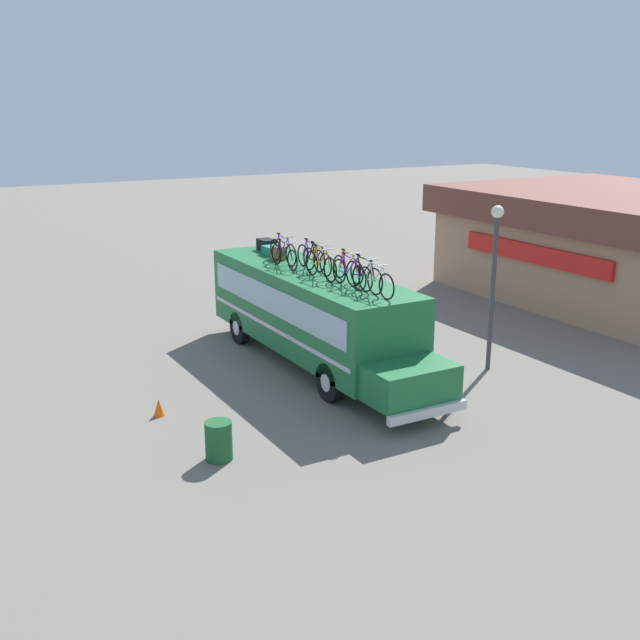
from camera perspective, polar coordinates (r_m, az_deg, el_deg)
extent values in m
plane|color=slate|center=(24.07, -0.80, -3.13)|extent=(120.00, 120.00, 0.00)
cube|color=#1E6B38|center=(23.56, -0.82, 0.89)|extent=(9.28, 2.48, 2.35)
cube|color=#1E6B38|center=(19.50, 6.78, -4.66)|extent=(1.37, 2.28, 0.93)
cube|color=#99B7C6|center=(22.90, -3.57, 1.45)|extent=(8.54, 0.04, 0.82)
cube|color=#99B7C6|center=(24.07, 1.79, 2.18)|extent=(8.54, 0.04, 0.82)
cube|color=silver|center=(23.13, -3.54, -0.64)|extent=(8.91, 0.03, 0.12)
cube|color=silver|center=(24.29, 1.78, 0.20)|extent=(8.91, 0.03, 0.12)
cube|color=silver|center=(19.15, 8.05, -6.86)|extent=(0.16, 2.35, 0.24)
cylinder|color=black|center=(20.79, 0.74, -4.66)|extent=(1.09, 0.28, 1.09)
cylinder|color=silver|center=(20.79, 0.74, -4.66)|extent=(0.49, 0.30, 0.49)
cylinder|color=black|center=(21.92, 5.71, -3.64)|extent=(1.09, 0.28, 1.09)
cylinder|color=silver|center=(21.92, 5.71, -3.64)|extent=(0.49, 0.30, 0.49)
cylinder|color=black|center=(25.91, -6.01, -0.56)|extent=(1.09, 0.28, 1.09)
cylinder|color=silver|center=(25.91, -6.01, -0.56)|extent=(0.49, 0.30, 0.49)
cylinder|color=black|center=(26.82, -1.71, 0.09)|extent=(1.09, 0.28, 1.09)
cylinder|color=silver|center=(26.82, -1.71, 0.09)|extent=(0.49, 0.30, 0.49)
cube|color=black|center=(26.61, -4.02, 5.63)|extent=(0.71, 0.46, 0.39)
cube|color=#1E7F66|center=(25.77, -3.62, 5.20)|extent=(0.63, 0.50, 0.30)
cube|color=olive|center=(25.04, -3.13, 5.04)|extent=(0.52, 0.34, 0.43)
torus|color=black|center=(24.82, -3.35, 5.27)|extent=(0.71, 0.04, 0.71)
torus|color=black|center=(23.87, -2.18, 4.86)|extent=(0.71, 0.04, 0.71)
cylinder|color=purple|center=(24.49, -3.01, 5.77)|extent=(0.21, 0.04, 0.51)
cylinder|color=purple|center=(24.20, -2.67, 5.61)|extent=(0.50, 0.04, 0.49)
cylinder|color=purple|center=(24.23, -2.77, 6.22)|extent=(0.65, 0.04, 0.07)
cylinder|color=purple|center=(24.64, -3.13, 5.22)|extent=(0.41, 0.03, 0.05)
cylinder|color=purple|center=(24.67, -3.23, 5.82)|extent=(0.27, 0.03, 0.53)
cylinder|color=purple|center=(23.91, -2.30, 5.47)|extent=(0.23, 0.03, 0.50)
cylinder|color=silver|center=(23.94, -2.41, 6.19)|extent=(0.03, 0.44, 0.03)
ellipsoid|color=black|center=(24.51, -3.12, 6.46)|extent=(0.20, 0.08, 0.06)
torus|color=black|center=(24.19, -3.28, 4.92)|extent=(0.65, 0.04, 0.65)
torus|color=black|center=(23.24, -2.07, 4.48)|extent=(0.65, 0.04, 0.65)
cylinder|color=black|center=(23.86, -2.93, 5.37)|extent=(0.21, 0.04, 0.46)
cylinder|color=black|center=(23.58, -2.57, 5.21)|extent=(0.50, 0.04, 0.45)
cylinder|color=black|center=(23.61, -2.68, 5.78)|extent=(0.66, 0.04, 0.07)
cylinder|color=black|center=(24.01, -3.05, 4.86)|extent=(0.42, 0.03, 0.05)
cylinder|color=black|center=(24.04, -3.16, 5.43)|extent=(0.27, 0.03, 0.48)
cylinder|color=black|center=(23.28, -2.19, 5.05)|extent=(0.23, 0.03, 0.45)
cylinder|color=silver|center=(23.32, -2.31, 5.75)|extent=(0.03, 0.44, 0.03)
ellipsoid|color=black|center=(23.89, -3.04, 6.03)|extent=(0.20, 0.08, 0.06)
torus|color=black|center=(23.89, -1.29, 4.86)|extent=(0.70, 0.04, 0.70)
torus|color=black|center=(23.01, -0.07, 4.43)|extent=(0.70, 0.04, 0.70)
cylinder|color=purple|center=(23.58, -0.93, 5.36)|extent=(0.20, 0.04, 0.50)
cylinder|color=purple|center=(23.32, -0.57, 5.20)|extent=(0.48, 0.04, 0.48)
cylinder|color=purple|center=(23.34, -0.67, 5.82)|extent=(0.62, 0.04, 0.07)
cylinder|color=purple|center=(23.72, -1.06, 4.80)|extent=(0.39, 0.03, 0.05)
cylinder|color=purple|center=(23.75, -1.16, 5.41)|extent=(0.25, 0.03, 0.52)
cylinder|color=purple|center=(23.04, -0.18, 5.05)|extent=(0.21, 0.03, 0.49)
cylinder|color=silver|center=(23.07, -0.30, 5.79)|extent=(0.03, 0.44, 0.03)
ellipsoid|color=black|center=(23.60, -1.03, 6.07)|extent=(0.20, 0.08, 0.06)
torus|color=black|center=(23.30, -0.82, 4.59)|extent=(0.71, 0.04, 0.71)
torus|color=black|center=(22.43, 0.44, 4.15)|extent=(0.71, 0.04, 0.71)
cylinder|color=black|center=(22.99, -0.46, 5.11)|extent=(0.20, 0.04, 0.51)
cylinder|color=black|center=(22.73, -0.08, 4.95)|extent=(0.47, 0.04, 0.49)
cylinder|color=black|center=(22.75, -0.18, 5.59)|extent=(0.61, 0.04, 0.07)
cylinder|color=black|center=(23.13, -0.59, 4.53)|extent=(0.39, 0.03, 0.05)
cylinder|color=black|center=(23.15, -0.69, 5.17)|extent=(0.25, 0.03, 0.53)
cylinder|color=black|center=(22.46, 0.32, 4.79)|extent=(0.21, 0.03, 0.49)
cylinder|color=silver|center=(22.48, 0.20, 5.55)|extent=(0.03, 0.44, 0.03)
ellipsoid|color=black|center=(23.00, -0.56, 5.85)|extent=(0.20, 0.08, 0.06)
torus|color=black|center=(22.62, -0.63, 4.28)|extent=(0.73, 0.04, 0.73)
torus|color=black|center=(21.70, 0.77, 3.77)|extent=(0.73, 0.04, 0.73)
cylinder|color=orange|center=(22.29, -0.22, 4.83)|extent=(0.21, 0.04, 0.52)
cylinder|color=orange|center=(22.01, 0.20, 4.64)|extent=(0.50, 0.04, 0.50)
cylinder|color=orange|center=(22.04, 0.09, 5.33)|extent=(0.65, 0.04, 0.07)
cylinder|color=orange|center=(22.44, -0.37, 4.21)|extent=(0.41, 0.03, 0.05)
cylinder|color=orange|center=(22.47, -0.48, 4.89)|extent=(0.27, 0.03, 0.54)
cylinder|color=orange|center=(21.73, 0.64, 4.46)|extent=(0.23, 0.03, 0.51)
cylinder|color=silver|center=(21.75, 0.51, 5.28)|extent=(0.03, 0.44, 0.03)
ellipsoid|color=black|center=(22.31, -0.33, 5.61)|extent=(0.20, 0.08, 0.06)
torus|color=black|center=(22.26, 1.45, 4.02)|extent=(0.68, 0.04, 0.68)
torus|color=black|center=(21.46, 2.77, 3.56)|extent=(0.68, 0.04, 0.68)
cylinder|color=orange|center=(21.97, 1.84, 4.54)|extent=(0.19, 0.04, 0.49)
cylinder|color=orange|center=(21.73, 2.24, 4.37)|extent=(0.45, 0.04, 0.47)
cylinder|color=orange|center=(21.75, 2.14, 5.01)|extent=(0.58, 0.04, 0.07)
cylinder|color=orange|center=(22.11, 1.70, 3.96)|extent=(0.37, 0.03, 0.05)
cylinder|color=orange|center=(22.12, 1.60, 4.59)|extent=(0.24, 0.03, 0.51)
cylinder|color=orange|center=(21.49, 2.66, 4.20)|extent=(0.20, 0.03, 0.47)
cylinder|color=silver|center=(21.50, 2.55, 4.98)|extent=(0.03, 0.44, 0.03)
ellipsoid|color=black|center=(21.98, 1.75, 5.28)|extent=(0.20, 0.08, 0.06)
torus|color=black|center=(21.60, 1.45, 3.68)|extent=(0.70, 0.04, 0.70)
torus|color=black|center=(20.73, 2.95, 3.14)|extent=(0.70, 0.04, 0.70)
cylinder|color=purple|center=(21.28, 1.89, 4.22)|extent=(0.20, 0.04, 0.50)
cylinder|color=purple|center=(21.02, 2.34, 4.02)|extent=(0.49, 0.04, 0.48)
cylinder|color=purple|center=(21.04, 2.23, 4.72)|extent=(0.63, 0.04, 0.07)
cylinder|color=purple|center=(21.43, 1.73, 3.60)|extent=(0.40, 0.03, 0.05)
cylinder|color=purple|center=(21.45, 1.61, 4.28)|extent=(0.26, 0.03, 0.52)
cylinder|color=purple|center=(20.75, 2.82, 3.83)|extent=(0.22, 0.03, 0.49)
cylinder|color=silver|center=(20.77, 2.69, 4.66)|extent=(0.03, 0.44, 0.03)
ellipsoid|color=black|center=(21.29, 1.78, 5.01)|extent=(0.20, 0.08, 0.06)
torus|color=black|center=(21.18, 2.49, 3.47)|extent=(0.74, 0.04, 0.74)
torus|color=black|center=(20.28, 4.13, 2.89)|extent=(0.74, 0.04, 0.74)
cylinder|color=black|center=(20.85, 2.98, 4.05)|extent=(0.21, 0.04, 0.53)
cylinder|color=black|center=(20.58, 3.47, 3.84)|extent=(0.51, 0.04, 0.51)
cylinder|color=black|center=(20.60, 3.35, 4.59)|extent=(0.66, 0.04, 0.07)
cylinder|color=black|center=(21.01, 2.79, 3.39)|extent=(0.42, 0.03, 0.05)
cylinder|color=black|center=(21.02, 2.67, 4.13)|extent=(0.27, 0.03, 0.55)
cylinder|color=black|center=(20.31, 3.99, 3.63)|extent=(0.23, 0.03, 0.52)
cylinder|color=silver|center=(20.33, 3.85, 4.52)|extent=(0.03, 0.44, 0.03)
ellipsoid|color=black|center=(20.86, 2.86, 4.90)|extent=(0.20, 0.08, 0.06)
torus|color=black|center=(20.61, 3.42, 3.06)|extent=(0.70, 0.04, 0.70)
torus|color=black|center=(19.80, 4.99, 2.50)|extent=(0.70, 0.04, 0.70)
cylinder|color=white|center=(20.31, 3.89, 3.63)|extent=(0.19, 0.04, 0.50)
cylinder|color=white|center=(20.07, 4.36, 3.42)|extent=(0.47, 0.04, 0.48)
cylinder|color=white|center=(20.08, 4.25, 4.15)|extent=(0.60, 0.04, 0.07)
cylinder|color=white|center=(20.46, 3.71, 2.98)|extent=(0.38, 0.03, 0.05)
cylinder|color=white|center=(20.47, 3.60, 3.70)|extent=(0.25, 0.03, 0.52)
cylinder|color=white|center=(19.82, 4.86, 3.22)|extent=(0.21, 0.03, 0.49)
cylinder|color=silver|center=(19.83, 4.74, 4.09)|extent=(0.03, 0.44, 0.03)
ellipsoid|color=black|center=(20.32, 3.78, 4.46)|extent=(0.20, 0.08, 0.06)
cube|color=tan|center=(34.15, 21.64, 4.24)|extent=(12.38, 9.93, 3.21)
cube|color=brown|center=(33.81, 22.02, 7.87)|extent=(13.37, 10.72, 1.17)
cube|color=red|center=(30.28, 15.68, 4.77)|extent=(7.43, 0.16, 0.70)
cylinder|color=#1E592D|center=(17.69, -7.57, -8.94)|extent=(0.62, 0.62, 0.92)
cone|color=orange|center=(20.39, -11.95, -6.40)|extent=(0.29, 0.29, 0.46)
cylinder|color=#38383D|center=(23.34, 12.75, 1.89)|extent=(0.14, 0.14, 4.71)
sphere|color=#F2EDCC|center=(22.89, 13.13, 7.88)|extent=(0.37, 0.37, 0.37)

